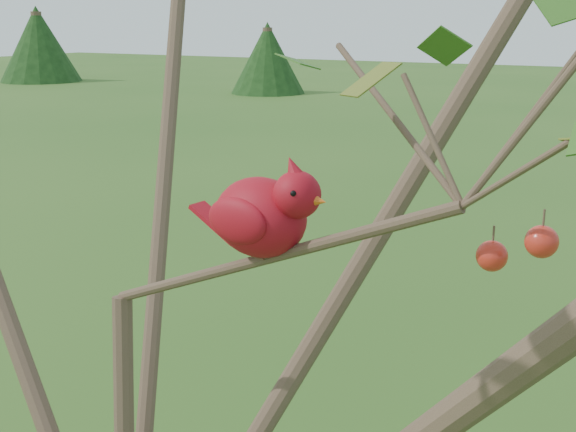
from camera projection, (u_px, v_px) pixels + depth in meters
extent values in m
sphere|color=red|center=(542.00, 242.00, 0.86)|extent=(0.04, 0.04, 0.04)
sphere|color=red|center=(492.00, 256.00, 0.91)|extent=(0.04, 0.04, 0.04)
ellipsoid|color=#A90E1B|center=(260.00, 217.00, 1.05)|extent=(0.16, 0.13, 0.12)
sphere|color=#A90E1B|center=(297.00, 195.00, 1.00)|extent=(0.08, 0.08, 0.07)
cone|color=#A90E1B|center=(294.00, 170.00, 0.99)|extent=(0.05, 0.04, 0.05)
cone|color=#D85914|center=(317.00, 201.00, 0.98)|extent=(0.03, 0.03, 0.02)
ellipsoid|color=black|center=(310.00, 200.00, 0.98)|extent=(0.02, 0.04, 0.03)
cube|color=#A90E1B|center=(217.00, 223.00, 1.10)|extent=(0.09, 0.04, 0.05)
ellipsoid|color=#A90E1B|center=(276.00, 208.00, 1.08)|extent=(0.11, 0.04, 0.07)
ellipsoid|color=#A90E1B|center=(237.00, 221.00, 1.01)|extent=(0.11, 0.04, 0.07)
cylinder|color=#443224|center=(268.00, 61.00, 24.08)|extent=(0.32, 0.32, 2.15)
cone|color=black|center=(268.00, 58.00, 24.06)|extent=(2.51, 2.51, 2.33)
cylinder|color=#443224|center=(39.00, 47.00, 28.58)|extent=(0.41, 0.41, 2.71)
cone|color=black|center=(39.00, 44.00, 28.55)|extent=(3.16, 3.16, 2.93)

